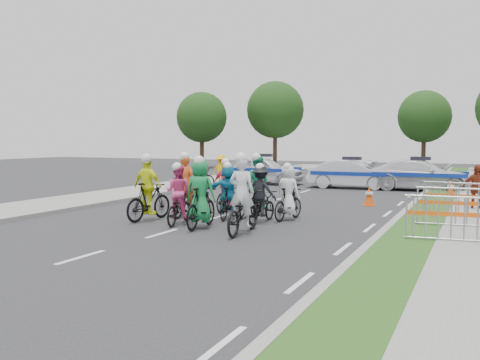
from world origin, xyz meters
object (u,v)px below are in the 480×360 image
at_px(rider_1, 201,200).
at_px(rider_9, 226,191).
at_px(tree_0, 202,117).
at_px(rider_5, 229,195).
at_px(rider_8, 257,192).
at_px(cone_0, 369,196).
at_px(rider_2, 179,201).
at_px(tree_4, 424,117).
at_px(barrier_2, 459,201).
at_px(rider_7, 288,198).
at_px(rider_6, 186,195).
at_px(rider_3, 148,195).
at_px(police_car_0, 264,170).
at_px(police_car_2, 420,175).
at_px(spectator_2, 476,189).
at_px(tree_3, 275,110).
at_px(marshal_hiviz, 221,170).
at_px(barrier_0, 451,221).
at_px(cone_1, 451,189).
at_px(parked_bike, 199,177).
at_px(rider_0, 242,207).
at_px(rider_4, 261,199).
at_px(barrier_1, 456,209).
at_px(police_car_1, 352,174).

bearing_deg(rider_1, rider_9, -80.30).
bearing_deg(tree_0, rider_5, -60.05).
distance_m(rider_5, rider_8, 1.42).
bearing_deg(rider_8, rider_9, -18.42).
bearing_deg(tree_0, cone_0, -48.73).
xyz_separation_m(rider_2, tree_4, (3.39, 32.54, 3.54)).
relative_size(barrier_2, tree_0, 0.32).
xyz_separation_m(rider_7, cone_0, (1.51, 4.46, -0.32)).
xyz_separation_m(rider_6, rider_8, (1.84, 1.29, 0.07)).
bearing_deg(rider_3, police_car_0, -74.77).
height_order(police_car_2, spectator_2, spectator_2).
bearing_deg(tree_3, cone_0, -62.31).
distance_m(rider_7, marshal_hiviz, 12.22).
xyz_separation_m(marshal_hiviz, barrier_0, (11.66, -12.08, -0.22)).
height_order(spectator_2, tree_0, tree_0).
xyz_separation_m(cone_1, parked_bike, (-11.52, -0.36, 0.16)).
distance_m(barrier_2, tree_4, 29.03).
bearing_deg(tree_4, rider_3, -97.99).
bearing_deg(tree_4, cone_0, -88.57).
relative_size(rider_0, cone_1, 2.93).
bearing_deg(parked_bike, rider_7, -126.30).
height_order(rider_4, parked_bike, rider_4).
bearing_deg(barrier_1, rider_3, -167.15).
height_order(rider_4, barrier_1, rider_4).
bearing_deg(barrier_0, spectator_2, 85.85).
bearing_deg(cone_0, rider_5, -122.34).
bearing_deg(rider_2, rider_1, 149.07).
distance_m(rider_4, rider_7, 0.92).
height_order(rider_0, tree_0, tree_0).
distance_m(rider_8, barrier_0, 6.57).
xyz_separation_m(rider_4, spectator_2, (5.57, 4.78, 0.11)).
distance_m(police_car_0, police_car_2, 7.97).
relative_size(police_car_0, tree_0, 0.68).
relative_size(rider_0, rider_5, 1.20).
distance_m(rider_0, rider_4, 1.91).
bearing_deg(tree_0, barrier_1, -49.74).
bearing_deg(cone_1, rider_5, -121.48).
relative_size(rider_2, police_car_0, 0.42).
relative_size(rider_7, police_car_2, 0.35).
bearing_deg(rider_0, parked_bike, -60.12).
bearing_deg(cone_1, rider_9, -130.11).
bearing_deg(cone_0, tree_4, 91.43).
xyz_separation_m(rider_2, rider_7, (2.53, 1.97, 0.02)).
distance_m(rider_2, tree_3, 32.01).
xyz_separation_m(rider_0, rider_3, (-3.38, 0.87, 0.08)).
relative_size(rider_7, rider_8, 0.85).
distance_m(marshal_hiviz, parked_bike, 1.68).
xyz_separation_m(barrier_0, barrier_2, (0.00, 4.13, 0.00)).
bearing_deg(police_car_1, rider_5, 172.03).
relative_size(rider_6, tree_4, 0.32).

